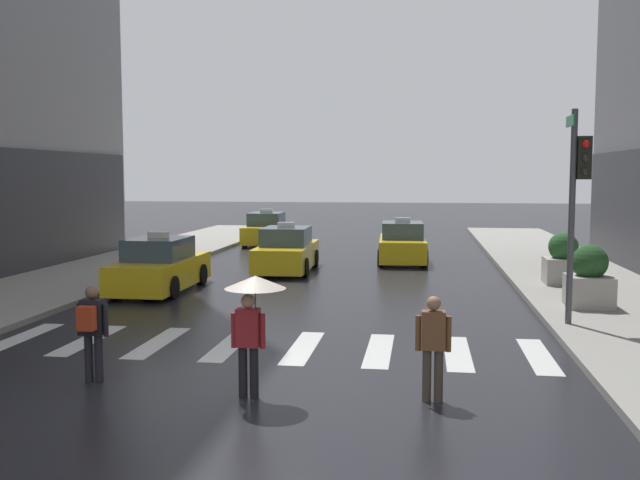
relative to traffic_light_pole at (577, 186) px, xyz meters
The scene contains 12 objects.
ground_plane 9.12m from the traffic_light_pole, 140.07° to the right, with size 160.00×160.00×0.00m, color black.
crosswalk_markings 7.71m from the traffic_light_pole, 159.29° to the right, with size 11.30×2.80×0.01m.
traffic_light_pole is the anchor object (origin of this frame).
taxi_lead 12.14m from the traffic_light_pole, 161.01° to the left, with size 1.95×4.55×1.80m.
taxi_second 12.26m from the traffic_light_pole, 133.53° to the left, with size 2.00×4.57×1.80m.
taxi_third 13.05m from the traffic_light_pole, 109.04° to the left, with size 2.07×4.61×1.80m.
taxi_fourth 21.71m from the traffic_light_pole, 121.20° to the left, with size 2.03×4.59×1.80m.
pedestrian_with_umbrella 8.50m from the traffic_light_pole, 136.08° to the right, with size 0.96×0.96×1.94m.
pedestrian_with_backpack 10.62m from the traffic_light_pole, 148.74° to the right, with size 0.55×0.43×1.65m.
pedestrian_plain_coat 6.82m from the traffic_light_pole, 120.03° to the right, with size 0.55×0.24×1.65m.
planter_near_corner 3.33m from the traffic_light_pole, 69.33° to the left, with size 1.10×1.10×1.60m.
planter_mid_block 6.58m from the traffic_light_pole, 81.43° to the left, with size 1.10×1.10×1.60m.
Camera 1 is at (3.13, -10.86, 3.49)m, focal length 39.57 mm.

